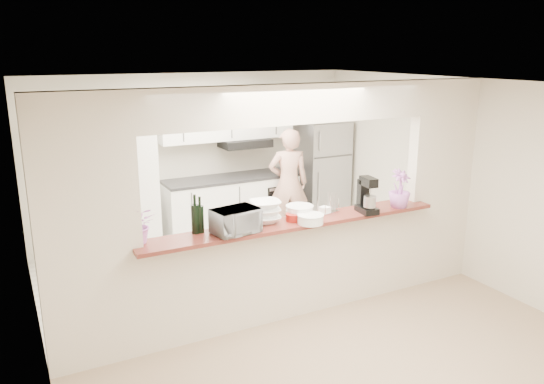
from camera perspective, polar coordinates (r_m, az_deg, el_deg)
floor at (r=6.02m, az=2.15°, el=-12.93°), size 6.00×6.00×0.00m
tile_overlay at (r=7.27m, az=-3.94°, el=-7.79°), size 5.00×2.90×0.01m
partition at (r=5.48m, az=2.30°, el=0.90°), size 5.00×0.15×2.50m
bar_counter at (r=5.77m, az=2.22°, el=-7.88°), size 3.40×0.38×1.09m
kitchen_cabinets at (r=7.95m, az=-8.69°, el=1.43°), size 3.15×0.62×2.25m
refrigerator at (r=8.87m, az=5.29°, el=2.12°), size 0.75×0.70×1.70m
flower_left at (r=5.02m, az=-14.12°, el=-3.42°), size 0.40×0.38×0.36m
wine_bottle_a at (r=5.19m, az=-8.26°, el=-2.81°), size 0.08×0.08×0.39m
wine_bottle_b at (r=5.21m, az=-7.73°, el=-2.85°), size 0.07×0.07×0.36m
toaster_oven at (r=5.17m, az=-3.95°, el=-3.12°), size 0.49×0.37×0.24m
serving_bowls at (r=5.46m, az=-0.73°, el=-2.16°), size 0.36×0.36×0.23m
plate_stack_a at (r=5.64m, az=2.99°, el=-2.12°), size 0.30×0.30×0.13m
plate_stack_b at (r=5.47m, az=4.16°, el=-2.91°), size 0.28×0.28×0.10m
red_bowl at (r=5.55m, az=2.32°, el=-2.72°), size 0.17×0.17×0.08m
tan_bowl at (r=5.67m, az=2.30°, el=-2.35°), size 0.16×0.16×0.08m
utensil_caddy at (r=5.84m, az=6.04°, el=-1.33°), size 0.26×0.19×0.22m
stand_mixer at (r=5.89m, az=10.16°, el=-0.48°), size 0.21×0.29×0.40m
flower_right at (r=6.14m, az=13.58°, el=0.35°), size 0.27×0.27×0.43m
person at (r=8.10m, az=1.78°, el=0.88°), size 0.71×0.57×1.68m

